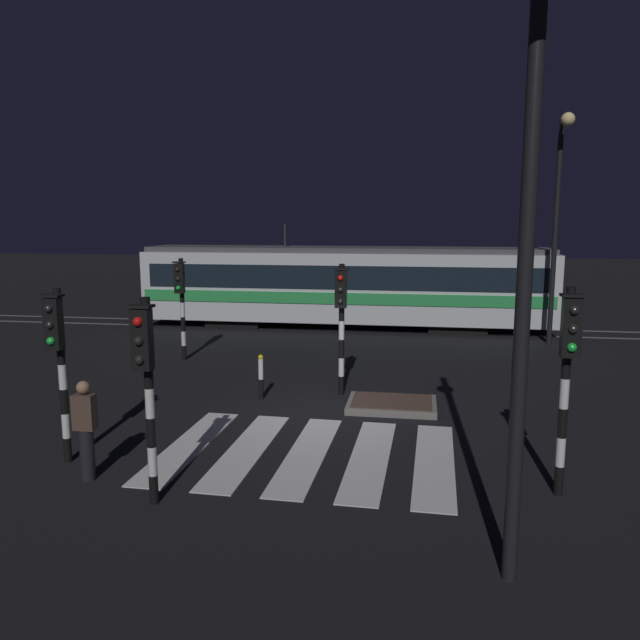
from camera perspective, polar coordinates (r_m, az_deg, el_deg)
The scene contains 15 objects.
ground_plane at distance 14.05m, azimuth 0.52°, elevation -8.78°, with size 120.00×120.00×0.00m, color black.
rail_near at distance 24.39m, azimuth 4.27°, elevation -1.03°, with size 80.00×0.12×0.03m, color #59595E.
rail_far at distance 25.80m, azimuth 4.54°, elevation -0.47°, with size 80.00×0.12×0.03m, color #59595E.
crosswalk_zebra at distance 11.91m, azimuth -1.17°, elevation -12.12°, with size 5.49×4.13×0.02m.
traffic_island at distance 14.68m, azimuth 6.59°, elevation -7.69°, with size 2.04×1.47×0.18m.
traffic_light_corner_near_left at distance 11.79m, azimuth -22.88°, elevation -2.55°, with size 0.36×0.42×3.16m.
traffic_light_kerb_mid_left at distance 9.57m, azimuth -15.67°, elevation -4.55°, with size 0.36×0.42×3.21m.
traffic_light_corner_near_right at distance 10.23m, azimuth 21.74°, elevation -3.53°, with size 0.36×0.42×3.33m.
traffic_light_corner_far_left at distance 19.50m, azimuth -12.62°, elevation 2.36°, with size 0.36×0.42×3.17m.
traffic_light_median_centre at distance 15.19m, azimuth 1.95°, elevation 0.95°, with size 0.36×0.42×3.27m.
street_lamp_trackside_right at distance 22.82m, azimuth 20.99°, elevation 9.89°, with size 0.44×1.21×7.72m.
street_lamp_near_kerb at distance 7.14m, azimuth 18.91°, elevation 10.89°, with size 0.44×1.21×7.28m.
tram at distance 24.94m, azimuth 2.26°, elevation 3.24°, with size 16.31×2.58×4.15m.
pedestrian_waiting_at_kerb at distance 11.23m, azimuth -20.66°, elevation -9.36°, with size 0.36×0.24×1.71m.
bollard_island_edge at distance 15.23m, azimuth -5.43°, elevation -5.20°, with size 0.12×0.12×1.11m.
Camera 1 is at (1.98, -13.22, 4.34)m, focal length 34.96 mm.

